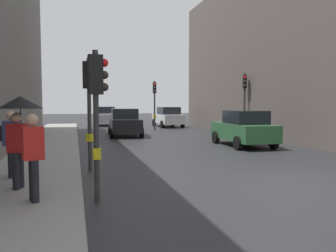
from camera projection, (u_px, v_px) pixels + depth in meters
name	position (u px, v px, depth m)	size (l,w,h in m)	color
ground_plane	(285.00, 183.00, 9.32)	(120.00, 120.00, 0.00)	#28282B
sidewalk_kerb	(44.00, 156.00, 13.39)	(2.64, 40.00, 0.16)	gray
traffic_light_far_median	(155.00, 96.00, 26.94)	(0.25, 0.43, 3.82)	#2D2D2D
traffic_light_mid_street	(245.00, 93.00, 21.91)	(0.34, 0.45, 3.99)	#2D2D2D
traffic_light_near_right	(90.00, 93.00, 10.81)	(0.44, 0.37, 3.53)	#2D2D2D
traffic_light_near_left	(97.00, 98.00, 7.43)	(0.44, 0.27, 3.27)	#2D2D2D
car_green_estate	(244.00, 128.00, 17.13)	(2.09, 4.24, 1.76)	#2D6038
car_dark_suv	(125.00, 122.00, 22.36)	(2.19, 4.29, 1.76)	black
car_white_compact	(168.00, 117.00, 30.65)	(2.15, 4.27, 1.76)	silver
car_silver_hatchback	(105.00, 116.00, 32.64)	(2.02, 4.20, 1.76)	#BCBCC1
pedestrian_with_umbrella	(19.00, 116.00, 7.93)	(1.00, 1.00, 2.14)	black
pedestrian_with_grey_backpack	(10.00, 140.00, 9.19)	(0.63, 0.37, 1.77)	black
pedestrian_in_red_jacket	(33.00, 154.00, 6.95)	(0.46, 0.36, 1.77)	black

